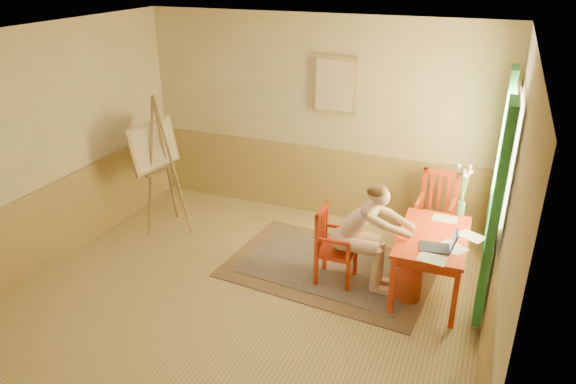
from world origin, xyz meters
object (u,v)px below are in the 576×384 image
at_px(laptop, 441,245).
at_px(easel, 156,151).
at_px(figure, 363,231).
at_px(chair_left, 333,246).
at_px(table, 433,242).
at_px(chair_back, 435,213).

relative_size(laptop, easel, 0.21).
distance_m(figure, laptop, 0.86).
relative_size(chair_left, figure, 0.72).
relative_size(table, easel, 0.65).
xyz_separation_m(table, easel, (-3.66, 0.26, 0.47)).
bearing_deg(laptop, figure, 170.83).
height_order(table, laptop, laptop).
distance_m(table, chair_back, 0.99).
height_order(chair_left, figure, figure).
bearing_deg(chair_back, figure, -120.19).
relative_size(chair_left, chair_back, 0.88).
bearing_deg(chair_back, table, -84.79).
distance_m(table, easel, 3.70).
bearing_deg(chair_left, laptop, -5.49).
bearing_deg(table, chair_back, 95.21).
bearing_deg(chair_back, chair_left, -130.52).
relative_size(chair_back, easel, 0.55).
height_order(laptop, easel, easel).
xyz_separation_m(chair_left, chair_back, (0.98, 1.15, 0.06)).
bearing_deg(laptop, easel, 171.79).
xyz_separation_m(laptop, easel, (-3.76, 0.54, 0.34)).
bearing_deg(easel, chair_back, 11.35).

